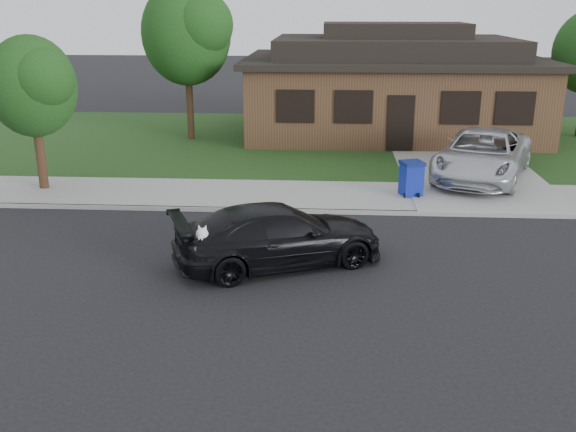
{
  "coord_description": "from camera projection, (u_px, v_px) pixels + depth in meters",
  "views": [
    {
      "loc": [
        1.24,
        -13.44,
        5.54
      ],
      "look_at": [
        0.41,
        -0.09,
        1.1
      ],
      "focal_mm": 40.0,
      "sensor_mm": 36.0,
      "label": 1
    }
  ],
  "objects": [
    {
      "name": "sedan",
      "position": [
        278.0,
        235.0,
        14.14
      ],
      "size": [
        5.03,
        3.57,
        1.35
      ],
      "rotation": [
        0.0,
        0.0,
        1.97
      ],
      "color": "black",
      "rests_on": "ground"
    },
    {
      "name": "ground",
      "position": [
        270.0,
        260.0,
        14.55
      ],
      "size": [
        120.0,
        120.0,
        0.0
      ],
      "primitive_type": "plane",
      "color": "black",
      "rests_on": "ground"
    },
    {
      "name": "minivan",
      "position": [
        483.0,
        155.0,
        20.68
      ],
      "size": [
        4.41,
        6.07,
        1.53
      ],
      "primitive_type": "imported",
      "rotation": [
        0.0,
        0.0,
        -0.38
      ],
      "color": "silver",
      "rests_on": "driveway"
    },
    {
      "name": "tree_0",
      "position": [
        190.0,
        32.0,
        25.6
      ],
      "size": [
        3.78,
        3.6,
        6.34
      ],
      "color": "#332114",
      "rests_on": "ground"
    },
    {
      "name": "tree_2",
      "position": [
        34.0,
        85.0,
        18.8
      ],
      "size": [
        2.73,
        2.6,
        4.59
      ],
      "color": "#332114",
      "rests_on": "ground"
    },
    {
      "name": "recycling_bin",
      "position": [
        411.0,
        178.0,
        18.94
      ],
      "size": [
        0.77,
        0.77,
        1.03
      ],
      "rotation": [
        0.0,
        0.0,
        0.3
      ],
      "color": "#0D1E92",
      "rests_on": "sidewalk"
    },
    {
      "name": "house",
      "position": [
        392.0,
        86.0,
        27.85
      ],
      "size": [
        12.6,
        8.6,
        4.65
      ],
      "color": "#422B1C",
      "rests_on": "ground"
    },
    {
      "name": "lawn",
      "position": [
        298.0,
        141.0,
        26.85
      ],
      "size": [
        60.0,
        13.0,
        0.13
      ],
      "primitive_type": "cube",
      "color": "#193814",
      "rests_on": "ground"
    },
    {
      "name": "driveway",
      "position": [
        456.0,
        160.0,
        23.65
      ],
      "size": [
        4.5,
        13.0,
        0.14
      ],
      "primitive_type": "cube",
      "color": "gray",
      "rests_on": "ground"
    },
    {
      "name": "sidewalk",
      "position": [
        285.0,
        195.0,
        19.27
      ],
      "size": [
        60.0,
        3.0,
        0.12
      ],
      "primitive_type": "cube",
      "color": "gray",
      "rests_on": "ground"
    },
    {
      "name": "curb",
      "position": [
        281.0,
        211.0,
        17.85
      ],
      "size": [
        60.0,
        0.12,
        0.12
      ],
      "primitive_type": "cube",
      "color": "gray",
      "rests_on": "ground"
    }
  ]
}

